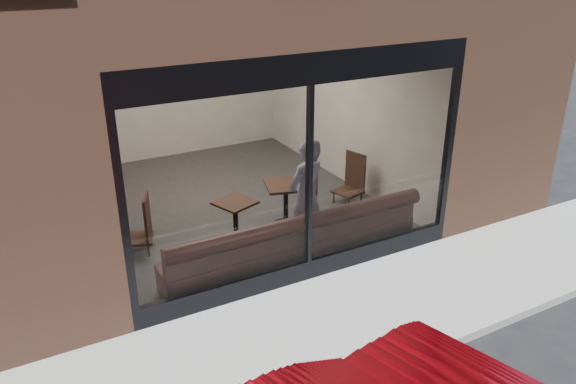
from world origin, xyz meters
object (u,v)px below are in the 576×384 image
cafe_table_right (286,185)px  cafe_chair_left (137,239)px  banquette (294,252)px  cafe_table_left (235,203)px  cafe_chair_right (348,192)px  person (306,199)px

cafe_table_right → cafe_chair_left: 2.52m
banquette → cafe_table_right: (0.53, 1.23, 0.52)m
cafe_table_left → cafe_chair_left: cafe_table_left is taller
cafe_table_right → cafe_chair_right: cafe_table_right is taller
cafe_table_left → person: bearing=-42.8°
cafe_table_left → cafe_table_right: 1.05m
person → cafe_chair_right: (1.62, 1.23, -0.69)m
cafe_table_right → cafe_chair_left: size_ratio=1.42×
cafe_table_right → banquette: bearing=-113.2°
banquette → cafe_chair_left: (-1.93, 1.50, 0.01)m
person → cafe_table_right: person is taller
person → cafe_table_left: (-0.82, 0.76, -0.19)m
banquette → person: (0.33, 0.23, 0.71)m
person → cafe_table_right: (0.20, 1.00, -0.19)m
banquette → person: size_ratio=2.15×
cafe_table_left → cafe_chair_right: cafe_table_left is taller
banquette → cafe_chair_left: bearing=142.1°
person → cafe_chair_left: (-2.26, 1.27, -0.69)m
cafe_table_right → person: bearing=-101.3°
cafe_chair_left → cafe_chair_right: (3.87, -0.05, 0.00)m
cafe_table_right → cafe_chair_left: cafe_table_right is taller
banquette → person: person is taller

